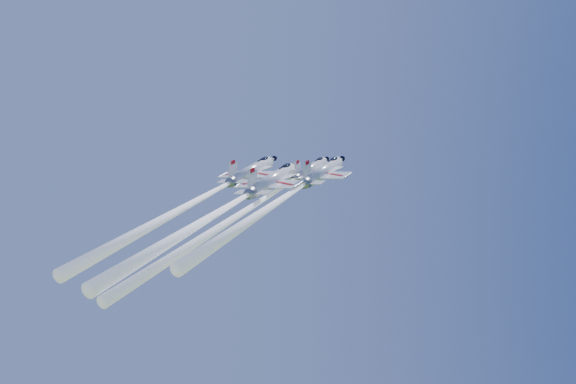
{
  "coord_description": "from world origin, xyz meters",
  "views": [
    {
      "loc": [
        -15.67,
        -108.08,
        73.87
      ],
      "look_at": [
        0.0,
        0.0,
        101.98
      ],
      "focal_mm": 40.0,
      "sensor_mm": 36.0,
      "label": 1
    }
  ],
  "objects": [
    {
      "name": "jet_right",
      "position": [
        -2.47,
        -12.01,
        97.86
      ],
      "size": [
        24.89,
        33.17,
        34.35
      ],
      "rotation": [
        0.53,
        0.14,
        -0.62
      ],
      "color": "silver"
    },
    {
      "name": "jet_left",
      "position": [
        -15.57,
        -8.13,
        98.07
      ],
      "size": [
        26.15,
        35.07,
        36.66
      ],
      "rotation": [
        0.53,
        0.14,
        -0.62
      ],
      "color": "silver"
    },
    {
      "name": "jet_slot",
      "position": [
        -11.7,
        -14.97,
        95.19
      ],
      "size": [
        25.55,
        33.94,
        34.98
      ],
      "rotation": [
        0.53,
        0.14,
        -0.62
      ],
      "color": "silver"
    },
    {
      "name": "jet_lead",
      "position": [
        -7.48,
        -11.64,
        96.3
      ],
      "size": [
        28.04,
        38.51,
        42.28
      ],
      "rotation": [
        0.53,
        0.14,
        -0.62
      ],
      "color": "silver"
    }
  ]
}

